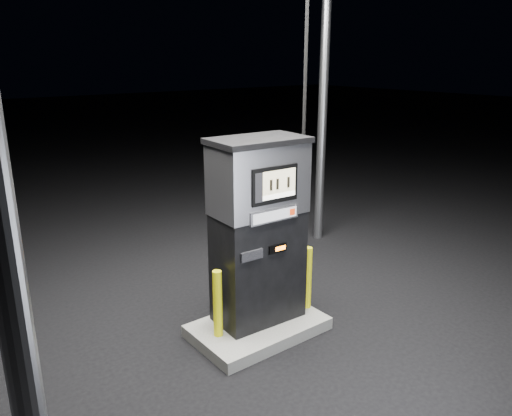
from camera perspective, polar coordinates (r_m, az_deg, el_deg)
ground at (r=6.40m, az=0.24°, el=-14.03°), size 80.00×80.00×0.00m
pump_island at (r=6.36m, az=0.24°, el=-13.45°), size 1.60×1.00×0.15m
fuel_dispenser at (r=5.95m, az=0.30°, el=-2.49°), size 1.26×0.73×4.70m
bollard_left at (r=5.87m, az=-4.40°, el=-10.84°), size 0.14×0.14×0.82m
bollard_right at (r=6.51m, az=5.88°, el=-7.93°), size 0.15×0.15×0.83m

